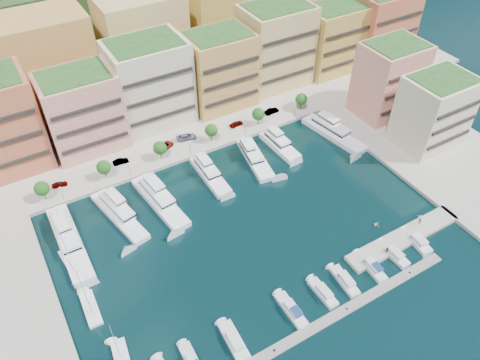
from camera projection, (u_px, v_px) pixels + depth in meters
The scene contains 55 objects.
ground at pixel (247, 227), 113.84m from camera, with size 400.00×400.00×0.00m, color black.
north_quay at pixel (150, 104), 153.11m from camera, with size 220.00×64.00×2.00m, color #9E998E.
east_quay at pixel (450, 162), 131.84m from camera, with size 34.00×76.00×2.00m, color #9E998E.
hillside at pixel (103, 45), 183.51m from camera, with size 240.00×40.00×58.00m, color #203616.
south_pontoon at pixel (311, 330), 93.73m from camera, with size 72.00×2.20×0.35m, color gray.
finger_pier at pixel (403, 239), 111.07m from camera, with size 32.00×5.00×2.00m, color #9E998E.
apartment_2 at pixel (82, 111), 128.59m from camera, with size 20.00×15.50×22.80m.
apartment_3 at pixel (150, 83), 136.65m from camera, with size 22.00×16.50×25.80m.
apartment_4 at pixel (220, 70), 144.25m from camera, with size 20.00×15.50×23.80m.
apartment_5 at pixel (276, 46), 152.68m from camera, with size 22.00×16.50×26.80m.
apartment_6 at pixel (332, 38), 160.96m from camera, with size 20.00×15.50×22.80m.
apartment_7 at pixel (380, 25), 166.45m from camera, with size 22.00×16.50×24.80m.
apartment_east_a at pixel (389, 79), 141.21m from camera, with size 18.00×14.50×22.80m.
apartment_east_b at pixel (434, 111), 130.49m from camera, with size 18.00×14.50×20.80m.
backblock_1 at pixel (50, 64), 140.55m from camera, with size 26.00×18.00×30.00m, color tan.
backblock_2 at pixel (143, 41), 151.71m from camera, with size 26.00×18.00×30.00m, color #E4C778.
backblock_3 at pixel (224, 21), 162.87m from camera, with size 26.00×18.00×30.00m, color gold.
backblock_4 at pixel (294, 3), 174.03m from camera, with size 26.00×18.00×30.00m, color #C05640.
tree_0 at pixel (42, 189), 116.96m from camera, with size 3.80×3.80×5.65m.
tree_1 at pixel (104, 167), 122.91m from camera, with size 3.80×3.80×5.65m.
tree_2 at pixel (160, 148), 128.86m from camera, with size 3.80×3.80×5.65m.
tree_3 at pixel (211, 130), 134.82m from camera, with size 3.80×3.80×5.65m.
tree_4 at pixel (258, 114), 140.77m from camera, with size 3.80×3.80×5.65m.
tree_5 at pixel (301, 99), 146.72m from camera, with size 3.80×3.80×5.65m.
lamppost_0 at pixel (61, 191), 117.61m from camera, with size 0.30×0.30×4.20m.
lamppost_1 at pixel (129, 167), 124.31m from camera, with size 0.30×0.30×4.20m.
lamppost_2 at pixel (190, 146), 131.00m from camera, with size 0.30×0.30×4.20m.
lamppost_3 at pixel (245, 127), 137.70m from camera, with size 0.30×0.30×4.20m.
lamppost_4 at pixel (295, 109), 144.40m from camera, with size 0.30×0.30×4.20m.
yacht_0 at pixel (68, 238), 109.64m from camera, with size 5.19×25.44×7.30m.
yacht_1 at pixel (118, 213), 115.69m from camera, with size 8.37×21.65×7.30m.
yacht_2 at pixel (159, 199), 119.35m from camera, with size 7.39×22.54×7.30m.
yacht_3 at pixel (209, 173), 126.62m from camera, with size 4.55×17.27×7.30m.
yacht_4 at pixel (254, 157), 131.59m from camera, with size 7.83×18.89×7.30m.
yacht_5 at pixel (279, 144), 135.98m from camera, with size 4.98×15.16×7.30m.
yacht_6 at pixel (332, 131), 140.29m from camera, with size 8.48×22.60×7.30m.
cruiser_2 at pixel (234, 341), 91.28m from camera, with size 3.31×9.13×2.55m.
cruiser_4 at pixel (291, 310), 96.31m from camera, with size 2.62×9.02×2.66m.
cruiser_5 at pixel (323, 293), 99.41m from camera, with size 2.49×7.95×2.55m.
cruiser_6 at pixel (345, 281), 101.63m from camera, with size 3.16×8.57×2.55m.
cruiser_7 at pixel (371, 267), 104.42m from camera, with size 3.10×8.89×2.66m.
cruiser_8 at pixel (394, 254), 106.98m from camera, with size 2.74×8.08×2.55m.
cruiser_9 at pixel (417, 242), 109.77m from camera, with size 3.59×8.02×2.55m.
sailboat_1 at pixel (91, 309), 96.80m from camera, with size 3.12×8.98×13.20m.
sailboat_2 at pixel (72, 264), 105.34m from camera, with size 3.82×9.79×13.20m.
tender_1 at pixel (376, 224), 113.89m from camera, with size 1.50×1.74×0.92m, color beige.
tender_3 at pixel (420, 216), 115.91m from camera, with size 1.26×1.46×0.77m, color #C9B299.
car_0 at pixel (59, 184), 122.63m from camera, with size 1.57×3.90×1.33m, color gray.
car_1 at pixel (121, 161), 129.31m from camera, with size 1.51×4.33×1.43m, color gray.
car_2 at pixel (165, 146), 134.15m from camera, with size 2.67×5.78×1.61m, color gray.
car_3 at pixel (186, 137), 137.28m from camera, with size 2.40×5.90×1.71m, color gray.
car_4 at pixel (236, 124), 142.28m from camera, with size 1.75×4.36×1.49m, color gray.
car_5 at pixel (272, 111), 147.16m from camera, with size 1.67×4.79×1.58m, color gray.
person_0 at pixel (387, 250), 106.25m from camera, with size 0.66×0.43×1.82m, color #232A46.
person_1 at pixel (419, 221), 112.70m from camera, with size 0.90×0.70×1.85m, color #4C392D.
Camera 1 is at (-39.91, -64.50, 85.68)m, focal length 35.00 mm.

